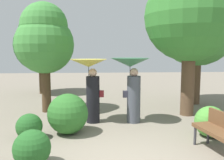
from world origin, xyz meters
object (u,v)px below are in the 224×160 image
object	(u,v)px
tree_near_left	(45,39)
tree_near_right	(198,20)
person_right	(132,77)
tree_mid_left	(41,41)
person_left	(91,79)
tree_mid_right	(191,7)

from	to	relation	value
tree_near_left	tree_near_right	bearing A→B (deg)	8.76
person_right	tree_mid_left	world-z (taller)	tree_mid_left
person_left	tree_near_right	xyz separation A→B (m)	(4.19, 2.29, 2.05)
person_right	tree_near_left	distance (m)	3.38
tree_near_left	tree_mid_left	bearing A→B (deg)	104.17
person_left	person_right	distance (m)	1.21
person_right	tree_near_left	world-z (taller)	tree_near_left
person_left	tree_near_left	xyz separation A→B (m)	(-1.59, 1.40, 1.25)
person_left	tree_near_left	world-z (taller)	tree_near_left
tree_near_left	tree_mid_left	size ratio (longest dim) A/B	0.91
tree_near_right	tree_near_left	bearing A→B (deg)	-171.24
person_right	tree_mid_right	bearing A→B (deg)	-76.67
person_left	tree_mid_right	size ratio (longest dim) A/B	0.36
tree_mid_left	tree_mid_right	world-z (taller)	tree_mid_right
tree_near_right	tree_mid_right	xyz separation A→B (m)	(-0.99, -1.68, 0.18)
tree_near_right	tree_mid_right	distance (m)	1.96
person_right	tree_mid_right	size ratio (longest dim) A/B	0.36
person_left	person_right	size ratio (longest dim) A/B	0.98
tree_near_right	tree_mid_left	size ratio (longest dim) A/B	1.24
person_left	tree_mid_right	distance (m)	3.95
tree_near_right	tree_mid_right	world-z (taller)	tree_mid_right
person_right	tree_mid_left	distance (m)	6.59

